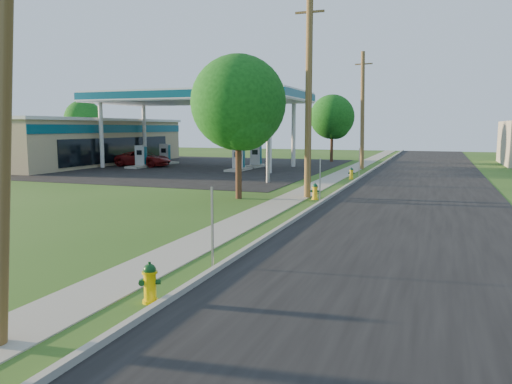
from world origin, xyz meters
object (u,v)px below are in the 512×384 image
fuel_pump_se (256,159)px  utility_pole_mid (309,95)px  car_red (143,159)px  fuel_pump_sw (165,157)px  price_pylon (268,94)px  fuel_pump_ne (239,162)px  fuel_pump_nw (141,159)px  tree_verge (240,106)px  hydrant_far (351,173)px  utility_pole_near (1,30)px  tree_lot (333,119)px  hydrant_mid (315,191)px  utility_pole_far (362,110)px  hydrant_near (150,283)px  tree_back (84,121)px

fuel_pump_se → utility_pole_mid: bearing=-62.4°
car_red → utility_pole_mid: bearing=-128.0°
fuel_pump_sw → price_pylon: price_pylon is taller
fuel_pump_ne → car_red: 9.56m
fuel_pump_nw → tree_verge: bearing=-44.2°
hydrant_far → fuel_pump_nw: bearing=169.5°
fuel_pump_nw → utility_pole_near: bearing=-60.0°
tree_lot → hydrant_far: 17.25m
price_pylon → car_red: size_ratio=1.39×
hydrant_mid → tree_verge: bearing=-164.0°
tree_lot → utility_pole_mid: bearing=-81.2°
utility_pole_far → hydrant_near: 33.80m
hydrant_far → fuel_pump_sw: bearing=158.1°
fuel_pump_ne → fuel_pump_nw: bearing=180.0°
fuel_pump_ne → tree_verge: 16.14m
utility_pole_mid → fuel_pump_nw: (-17.90, 13.00, -4.23)m
hydrant_far → tree_verge: bearing=-107.6°
fuel_pump_ne → hydrant_far: fuel_pump_ne is taller
utility_pole_near → hydrant_mid: size_ratio=11.77×
fuel_pump_sw → tree_lot: (13.93, 8.75, 3.57)m
fuel_pump_ne → hydrant_mid: bearing=-55.2°
hydrant_near → fuel_pump_ne: bearing=108.7°
fuel_pump_se → tree_lot: bearing=60.6°
price_pylon → tree_verge: size_ratio=1.00×
utility_pole_far → tree_verge: size_ratio=1.39×
fuel_pump_ne → fuel_pump_se: bearing=90.0°
tree_back → hydrant_mid: (32.37, -23.68, -3.78)m
fuel_pump_ne → price_pylon: 10.17m
tree_back → hydrant_far: bearing=-22.7°
fuel_pump_nw → tree_back: bearing=144.0°
utility_pole_mid → tree_lot: utility_pole_mid is taller
price_pylon → car_red: (-14.50, 8.60, -4.75)m
utility_pole_far → fuel_pump_ne: (-8.90, -5.00, -4.08)m
utility_pole_near → tree_back: 52.03m
utility_pole_mid → hydrant_far: (0.58, 9.58, -4.57)m
fuel_pump_ne → car_red: bearing=173.4°
utility_pole_far → tree_lot: bearing=117.1°
fuel_pump_ne → tree_lot: size_ratio=0.48×
utility_pole_near → tree_back: utility_pole_near is taller
fuel_pump_sw → tree_back: 15.64m
hydrant_far → utility_pole_mid: bearing=-93.5°
utility_pole_far → tree_lot: utility_pole_far is taller
utility_pole_mid → fuel_pump_ne: 16.31m
tree_verge → car_red: (-15.45, 15.64, -3.73)m
fuel_pump_sw → tree_verge: tree_verge is taller
fuel_pump_nw → fuel_pump_ne: same height
fuel_pump_ne → price_pylon: (5.00, -7.50, 4.71)m
hydrant_far → car_red: (-18.98, 4.53, 0.30)m
tree_verge → car_red: bearing=134.7°
fuel_pump_sw → hydrant_near: bearing=-60.1°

